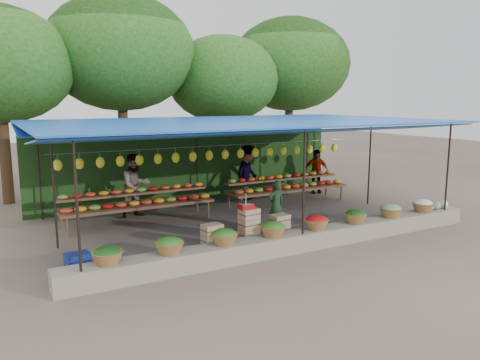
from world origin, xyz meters
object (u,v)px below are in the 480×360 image
weighing_scale (246,205)px  vendor_seated (276,205)px  crate_counter (248,227)px  blue_crate_front (73,276)px  blue_crate_back (78,260)px

weighing_scale → vendor_seated: (1.19, 0.46, -0.21)m
crate_counter → blue_crate_front: (-4.24, -0.86, -0.15)m
weighing_scale → blue_crate_back: size_ratio=0.81×
crate_counter → blue_crate_front: crate_counter is taller
weighing_scale → blue_crate_front: weighing_scale is taller
crate_counter → blue_crate_back: crate_counter is taller
crate_counter → weighing_scale: (-0.07, 0.00, 0.55)m
weighing_scale → vendor_seated: bearing=21.4°
blue_crate_front → vendor_seated: bearing=-1.6°
vendor_seated → blue_crate_front: 5.55m
blue_crate_front → blue_crate_back: size_ratio=1.13×
weighing_scale → blue_crate_front: (-4.18, -0.86, -0.70)m
crate_counter → blue_crate_front: bearing=-168.5°
weighing_scale → crate_counter: bearing=-0.0°
weighing_scale → blue_crate_back: (-3.93, 0.05, -0.72)m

